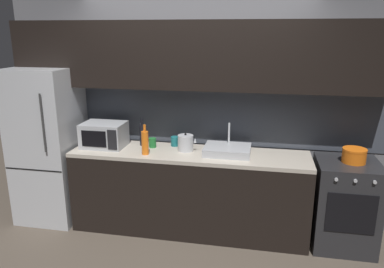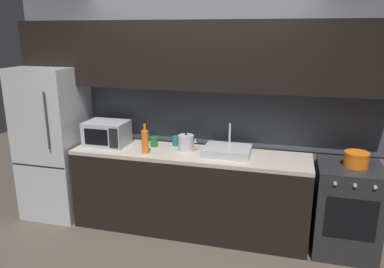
{
  "view_description": "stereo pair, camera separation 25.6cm",
  "coord_description": "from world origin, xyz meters",
  "px_view_note": "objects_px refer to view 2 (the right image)",
  "views": [
    {
      "loc": [
        0.75,
        -2.77,
        2.14
      ],
      "look_at": [
        0.03,
        0.9,
        1.1
      ],
      "focal_mm": 34.74,
      "sensor_mm": 36.0,
      "label": 1
    },
    {
      "loc": [
        1.0,
        -2.71,
        2.14
      ],
      "look_at": [
        0.03,
        0.9,
        1.1
      ],
      "focal_mm": 34.74,
      "sensor_mm": 36.0,
      "label": 2
    }
  ],
  "objects_px": {
    "microwave": "(107,133)",
    "wine_bottle_orange": "(145,141)",
    "kettle": "(186,143)",
    "refrigerator": "(54,142)",
    "wine_bottle_dark": "(145,133)",
    "mug_green": "(154,142)",
    "cooking_pot": "(356,159)",
    "mug_teal": "(176,141)",
    "oven_range": "(346,209)"
  },
  "relations": [
    {
      "from": "kettle",
      "to": "mug_green",
      "type": "distance_m",
      "value": 0.39
    },
    {
      "from": "refrigerator",
      "to": "oven_range",
      "type": "height_order",
      "value": "refrigerator"
    },
    {
      "from": "microwave",
      "to": "wine_bottle_orange",
      "type": "distance_m",
      "value": 0.55
    },
    {
      "from": "oven_range",
      "to": "kettle",
      "type": "height_order",
      "value": "kettle"
    },
    {
      "from": "microwave",
      "to": "wine_bottle_dark",
      "type": "height_order",
      "value": "wine_bottle_dark"
    },
    {
      "from": "kettle",
      "to": "cooking_pot",
      "type": "distance_m",
      "value": 1.69
    },
    {
      "from": "wine_bottle_dark",
      "to": "wine_bottle_orange",
      "type": "bearing_deg",
      "value": -66.82
    },
    {
      "from": "microwave",
      "to": "mug_teal",
      "type": "distance_m",
      "value": 0.79
    },
    {
      "from": "refrigerator",
      "to": "wine_bottle_dark",
      "type": "relative_size",
      "value": 5.61
    },
    {
      "from": "oven_range",
      "to": "mug_green",
      "type": "bearing_deg",
      "value": 177.34
    },
    {
      "from": "refrigerator",
      "to": "microwave",
      "type": "distance_m",
      "value": 0.7
    },
    {
      "from": "wine_bottle_orange",
      "to": "wine_bottle_dark",
      "type": "bearing_deg",
      "value": 113.18
    },
    {
      "from": "kettle",
      "to": "wine_bottle_dark",
      "type": "xyz_separation_m",
      "value": [
        -0.51,
        0.09,
        0.04
      ]
    },
    {
      "from": "mug_teal",
      "to": "cooking_pot",
      "type": "bearing_deg",
      "value": -6.02
    },
    {
      "from": "oven_range",
      "to": "cooking_pot",
      "type": "distance_m",
      "value": 0.52
    },
    {
      "from": "wine_bottle_orange",
      "to": "cooking_pot",
      "type": "distance_m",
      "value": 2.09
    },
    {
      "from": "mug_green",
      "to": "kettle",
      "type": "bearing_deg",
      "value": -6.18
    },
    {
      "from": "microwave",
      "to": "kettle",
      "type": "height_order",
      "value": "microwave"
    },
    {
      "from": "microwave",
      "to": "cooking_pot",
      "type": "height_order",
      "value": "microwave"
    },
    {
      "from": "refrigerator",
      "to": "cooking_pot",
      "type": "relative_size",
      "value": 7.7
    },
    {
      "from": "oven_range",
      "to": "cooking_pot",
      "type": "xyz_separation_m",
      "value": [
        0.04,
        0.0,
        0.52
      ]
    },
    {
      "from": "refrigerator",
      "to": "microwave",
      "type": "bearing_deg",
      "value": 1.55
    },
    {
      "from": "refrigerator",
      "to": "mug_teal",
      "type": "relative_size",
      "value": 16.55
    },
    {
      "from": "wine_bottle_dark",
      "to": "mug_green",
      "type": "height_order",
      "value": "wine_bottle_dark"
    },
    {
      "from": "oven_range",
      "to": "kettle",
      "type": "relative_size",
      "value": 4.44
    },
    {
      "from": "wine_bottle_orange",
      "to": "mug_green",
      "type": "bearing_deg",
      "value": 89.08
    },
    {
      "from": "mug_green",
      "to": "oven_range",
      "type": "bearing_deg",
      "value": -2.66
    },
    {
      "from": "kettle",
      "to": "wine_bottle_orange",
      "type": "bearing_deg",
      "value": -152.28
    },
    {
      "from": "refrigerator",
      "to": "mug_teal",
      "type": "bearing_deg",
      "value": 7.7
    },
    {
      "from": "oven_range",
      "to": "cooking_pot",
      "type": "relative_size",
      "value": 3.94
    },
    {
      "from": "microwave",
      "to": "wine_bottle_orange",
      "type": "xyz_separation_m",
      "value": [
        0.53,
        -0.17,
        -0.01
      ]
    },
    {
      "from": "refrigerator",
      "to": "wine_bottle_dark",
      "type": "height_order",
      "value": "refrigerator"
    },
    {
      "from": "wine_bottle_orange",
      "to": "wine_bottle_dark",
      "type": "xyz_separation_m",
      "value": [
        -0.13,
        0.3,
        -0.0
      ]
    },
    {
      "from": "refrigerator",
      "to": "mug_green",
      "type": "relative_size",
      "value": 16.78
    },
    {
      "from": "oven_range",
      "to": "wine_bottle_dark",
      "type": "bearing_deg",
      "value": 176.11
    },
    {
      "from": "mug_green",
      "to": "cooking_pot",
      "type": "height_order",
      "value": "cooking_pot"
    },
    {
      "from": "oven_range",
      "to": "wine_bottle_orange",
      "type": "bearing_deg",
      "value": -175.78
    },
    {
      "from": "wine_bottle_orange",
      "to": "mug_teal",
      "type": "height_order",
      "value": "wine_bottle_orange"
    },
    {
      "from": "wine_bottle_orange",
      "to": "mug_teal",
      "type": "bearing_deg",
      "value": 56.05
    },
    {
      "from": "mug_teal",
      "to": "microwave",
      "type": "bearing_deg",
      "value": -166.95
    },
    {
      "from": "oven_range",
      "to": "wine_bottle_dark",
      "type": "distance_m",
      "value": 2.25
    },
    {
      "from": "kettle",
      "to": "mug_teal",
      "type": "height_order",
      "value": "kettle"
    },
    {
      "from": "microwave",
      "to": "mug_green",
      "type": "height_order",
      "value": "microwave"
    },
    {
      "from": "kettle",
      "to": "microwave",
      "type": "bearing_deg",
      "value": -177.91
    },
    {
      "from": "mug_teal",
      "to": "mug_green",
      "type": "bearing_deg",
      "value": -156.13
    },
    {
      "from": "refrigerator",
      "to": "mug_green",
      "type": "xyz_separation_m",
      "value": [
        1.21,
        0.09,
        0.07
      ]
    },
    {
      "from": "wine_bottle_orange",
      "to": "cooking_pot",
      "type": "relative_size",
      "value": 1.39
    },
    {
      "from": "refrigerator",
      "to": "cooking_pot",
      "type": "distance_m",
      "value": 3.29
    },
    {
      "from": "microwave",
      "to": "oven_range",
      "type": "bearing_deg",
      "value": -0.44
    },
    {
      "from": "refrigerator",
      "to": "mug_teal",
      "type": "xyz_separation_m",
      "value": [
        1.44,
        0.19,
        0.07
      ]
    }
  ]
}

